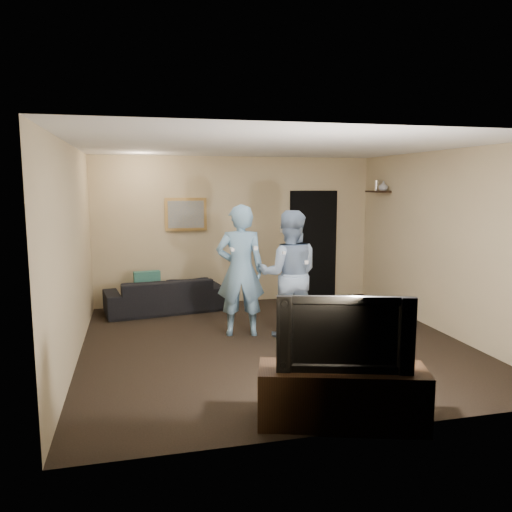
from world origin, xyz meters
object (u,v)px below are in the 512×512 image
object	(u,v)px
wii_player_left	(240,271)
wii_player_right	(289,274)
sofa	(165,295)
television	(344,331)
tv_console	(342,396)

from	to	relation	value
wii_player_left	wii_player_right	world-z (taller)	wii_player_left
sofa	television	size ratio (longest dim) A/B	1.65
tv_console	wii_player_left	size ratio (longest dim) A/B	0.80
sofa	wii_player_left	bearing A→B (deg)	112.96
sofa	wii_player_left	distance (m)	1.96
tv_console	television	xyz separation A→B (m)	(0.00, 0.00, 0.60)
tv_console	wii_player_right	world-z (taller)	wii_player_right
wii_player_left	television	bearing A→B (deg)	-83.23
tv_console	sofa	bearing A→B (deg)	123.35
sofa	tv_console	xyz separation A→B (m)	(1.30, -4.39, -0.03)
tv_console	wii_player_left	world-z (taller)	wii_player_left
tv_console	wii_player_left	xyz separation A→B (m)	(-0.33, 2.81, 0.67)
sofa	television	xyz separation A→B (m)	(1.30, -4.39, 0.57)
sofa	wii_player_right	xyz separation A→B (m)	(1.61, -1.82, 0.60)
television	wii_player_left	distance (m)	2.83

